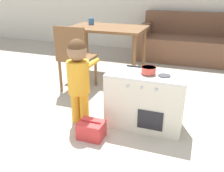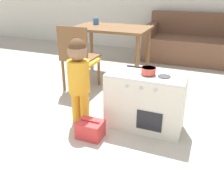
% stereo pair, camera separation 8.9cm
% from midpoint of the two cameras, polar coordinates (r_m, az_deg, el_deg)
% --- Properties ---
extents(play_kitchen, '(0.72, 0.34, 0.55)m').
position_cam_midpoint_polar(play_kitchen, '(2.38, 8.58, -3.56)').
color(play_kitchen, silver).
rests_on(play_kitchen, ground_plane).
extents(toy_pot, '(0.27, 0.13, 0.06)m').
position_cam_midpoint_polar(toy_pot, '(2.26, 9.35, 3.59)').
color(toy_pot, '#E04C3D').
rests_on(toy_pot, play_kitchen).
extents(child_figure, '(0.23, 0.35, 0.85)m').
position_cam_midpoint_polar(child_figure, '(2.37, -6.56, 3.08)').
color(child_figure, gold).
rests_on(child_figure, ground_plane).
extents(toy_basket, '(0.23, 0.18, 0.18)m').
position_cam_midpoint_polar(toy_basket, '(2.30, -3.85, -9.84)').
color(toy_basket, '#D13838').
rests_on(toy_basket, ground_plane).
extents(dining_table, '(1.09, 0.71, 0.72)m').
position_cam_midpoint_polar(dining_table, '(3.72, 0.62, 11.77)').
color(dining_table, brown).
rests_on(dining_table, ground_plane).
extents(dining_chair_near, '(0.40, 0.40, 0.84)m').
position_cam_midpoint_polar(dining_chair_near, '(3.19, -6.96, 6.86)').
color(dining_chair_near, brown).
rests_on(dining_chair_near, ground_plane).
extents(couch, '(1.83, 0.85, 0.82)m').
position_cam_midpoint_polar(couch, '(4.80, 19.54, 9.02)').
color(couch, brown).
rests_on(couch, ground_plane).
extents(cup_on_table, '(0.09, 0.09, 0.10)m').
position_cam_midpoint_polar(cup_on_table, '(3.93, -3.04, 14.57)').
color(cup_on_table, teal).
rests_on(cup_on_table, dining_table).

